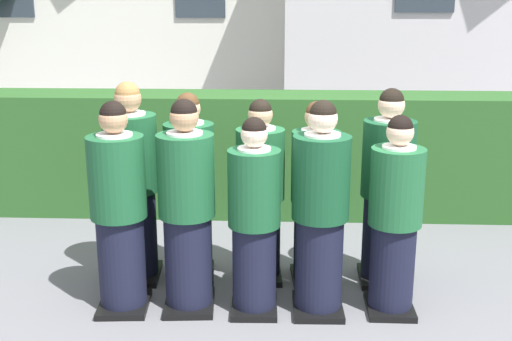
{
  "coord_description": "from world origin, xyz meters",
  "views": [
    {
      "loc": [
        0.22,
        -4.61,
        2.41
      ],
      "look_at": [
        0.0,
        0.28,
        1.05
      ],
      "focal_mm": 45.35,
      "sensor_mm": 36.0,
      "label": 1
    }
  ],
  "objects_px": {
    "student_front_row_2": "(254,222)",
    "student_front_row_4": "(395,221)",
    "student_front_row_0": "(119,213)",
    "student_front_row_1": "(187,212)",
    "student_rear_row_2": "(260,196)",
    "student_rear_row_4": "(386,192)",
    "student_rear_row_1": "(190,192)",
    "student_rear_row_3": "(315,198)",
    "student_front_row_3": "(320,214)",
    "student_rear_row_0": "(132,188)"
  },
  "relations": [
    {
      "from": "student_front_row_2",
      "to": "student_front_row_4",
      "type": "height_order",
      "value": "student_front_row_4"
    },
    {
      "from": "student_front_row_0",
      "to": "student_front_row_1",
      "type": "xyz_separation_m",
      "value": [
        0.52,
        0.03,
        0.01
      ]
    },
    {
      "from": "student_front_row_2",
      "to": "student_front_row_4",
      "type": "bearing_deg",
      "value": 2.39
    },
    {
      "from": "student_rear_row_2",
      "to": "student_rear_row_4",
      "type": "bearing_deg",
      "value": -0.57
    },
    {
      "from": "student_rear_row_1",
      "to": "student_front_row_1",
      "type": "bearing_deg",
      "value": -84.21
    },
    {
      "from": "student_front_row_2",
      "to": "student_rear_row_3",
      "type": "distance_m",
      "value": 0.75
    },
    {
      "from": "student_front_row_2",
      "to": "student_rear_row_2",
      "type": "bearing_deg",
      "value": 87.4
    },
    {
      "from": "student_front_row_3",
      "to": "student_front_row_4",
      "type": "xyz_separation_m",
      "value": [
        0.56,
        0.02,
        -0.05
      ]
    },
    {
      "from": "student_front_row_3",
      "to": "student_rear_row_1",
      "type": "xyz_separation_m",
      "value": [
        -1.07,
        0.57,
        -0.02
      ]
    },
    {
      "from": "student_front_row_3",
      "to": "student_rear_row_0",
      "type": "xyz_separation_m",
      "value": [
        -1.55,
        0.54,
        0.02
      ]
    },
    {
      "from": "student_front_row_1",
      "to": "student_rear_row_3",
      "type": "relative_size",
      "value": 1.06
    },
    {
      "from": "student_front_row_0",
      "to": "student_rear_row_2",
      "type": "xyz_separation_m",
      "value": [
        1.05,
        0.61,
        -0.04
      ]
    },
    {
      "from": "student_rear_row_4",
      "to": "student_rear_row_1",
      "type": "bearing_deg",
      "value": 179.77
    },
    {
      "from": "student_front_row_1",
      "to": "student_front_row_3",
      "type": "height_order",
      "value": "student_front_row_3"
    },
    {
      "from": "student_rear_row_3",
      "to": "student_rear_row_4",
      "type": "height_order",
      "value": "student_rear_row_4"
    },
    {
      "from": "student_rear_row_1",
      "to": "student_rear_row_4",
      "type": "relative_size",
      "value": 0.97
    },
    {
      "from": "student_front_row_4",
      "to": "student_rear_row_0",
      "type": "relative_size",
      "value": 0.91
    },
    {
      "from": "student_front_row_4",
      "to": "student_rear_row_3",
      "type": "xyz_separation_m",
      "value": [
        -0.58,
        0.53,
        0.0
      ]
    },
    {
      "from": "student_front_row_3",
      "to": "student_front_row_1",
      "type": "bearing_deg",
      "value": 179.59
    },
    {
      "from": "student_front_row_2",
      "to": "student_rear_row_1",
      "type": "relative_size",
      "value": 0.95
    },
    {
      "from": "student_front_row_1",
      "to": "student_front_row_2",
      "type": "xyz_separation_m",
      "value": [
        0.51,
        -0.03,
        -0.06
      ]
    },
    {
      "from": "student_front_row_4",
      "to": "student_rear_row_4",
      "type": "xyz_separation_m",
      "value": [
        0.02,
        0.55,
        0.06
      ]
    },
    {
      "from": "student_front_row_1",
      "to": "student_front_row_3",
      "type": "relative_size",
      "value": 1.0
    },
    {
      "from": "student_front_row_3",
      "to": "student_rear_row_4",
      "type": "relative_size",
      "value": 1.0
    },
    {
      "from": "student_rear_row_2",
      "to": "student_rear_row_0",
      "type": "bearing_deg",
      "value": -177.77
    },
    {
      "from": "student_front_row_2",
      "to": "student_rear_row_4",
      "type": "distance_m",
      "value": 1.23
    },
    {
      "from": "student_front_row_1",
      "to": "student_front_row_2",
      "type": "relative_size",
      "value": 1.08
    },
    {
      "from": "student_rear_row_3",
      "to": "student_front_row_0",
      "type": "bearing_deg",
      "value": -159.2
    },
    {
      "from": "student_front_row_2",
      "to": "student_rear_row_4",
      "type": "height_order",
      "value": "student_rear_row_4"
    },
    {
      "from": "student_front_row_1",
      "to": "student_rear_row_0",
      "type": "bearing_deg",
      "value": 135.63
    },
    {
      "from": "student_rear_row_2",
      "to": "student_rear_row_3",
      "type": "xyz_separation_m",
      "value": [
        0.46,
        -0.03,
        -0.0
      ]
    },
    {
      "from": "student_front_row_0",
      "to": "student_front_row_4",
      "type": "height_order",
      "value": "student_front_row_0"
    },
    {
      "from": "student_rear_row_1",
      "to": "student_front_row_4",
      "type": "bearing_deg",
      "value": -18.69
    },
    {
      "from": "student_front_row_2",
      "to": "student_rear_row_2",
      "type": "height_order",
      "value": "student_rear_row_2"
    },
    {
      "from": "student_front_row_0",
      "to": "student_rear_row_3",
      "type": "xyz_separation_m",
      "value": [
        1.51,
        0.57,
        -0.04
      ]
    },
    {
      "from": "student_front_row_3",
      "to": "student_rear_row_0",
      "type": "distance_m",
      "value": 1.64
    },
    {
      "from": "student_front_row_2",
      "to": "student_rear_row_4",
      "type": "bearing_deg",
      "value": 28.61
    },
    {
      "from": "student_front_row_3",
      "to": "student_rear_row_1",
      "type": "relative_size",
      "value": 1.03
    },
    {
      "from": "student_front_row_1",
      "to": "student_front_row_3",
      "type": "bearing_deg",
      "value": -0.41
    },
    {
      "from": "student_front_row_4",
      "to": "student_rear_row_0",
      "type": "distance_m",
      "value": 2.18
    },
    {
      "from": "student_front_row_0",
      "to": "student_rear_row_1",
      "type": "relative_size",
      "value": 1.02
    },
    {
      "from": "student_rear_row_3",
      "to": "student_rear_row_4",
      "type": "bearing_deg",
      "value": 1.96
    },
    {
      "from": "student_rear_row_2",
      "to": "student_rear_row_3",
      "type": "height_order",
      "value": "student_rear_row_2"
    },
    {
      "from": "student_rear_row_0",
      "to": "student_rear_row_3",
      "type": "bearing_deg",
      "value": 0.42
    },
    {
      "from": "student_front_row_0",
      "to": "student_front_row_3",
      "type": "bearing_deg",
      "value": 1.04
    },
    {
      "from": "student_rear_row_0",
      "to": "student_rear_row_4",
      "type": "bearing_deg",
      "value": 0.85
    },
    {
      "from": "student_rear_row_2",
      "to": "student_front_row_3",
      "type": "bearing_deg",
      "value": -50.61
    },
    {
      "from": "student_front_row_2",
      "to": "student_rear_row_1",
      "type": "xyz_separation_m",
      "value": [
        -0.57,
        0.6,
        0.04
      ]
    },
    {
      "from": "student_front_row_4",
      "to": "student_rear_row_2",
      "type": "height_order",
      "value": "student_rear_row_2"
    },
    {
      "from": "student_front_row_0",
      "to": "student_rear_row_4",
      "type": "height_order",
      "value": "student_rear_row_4"
    }
  ]
}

